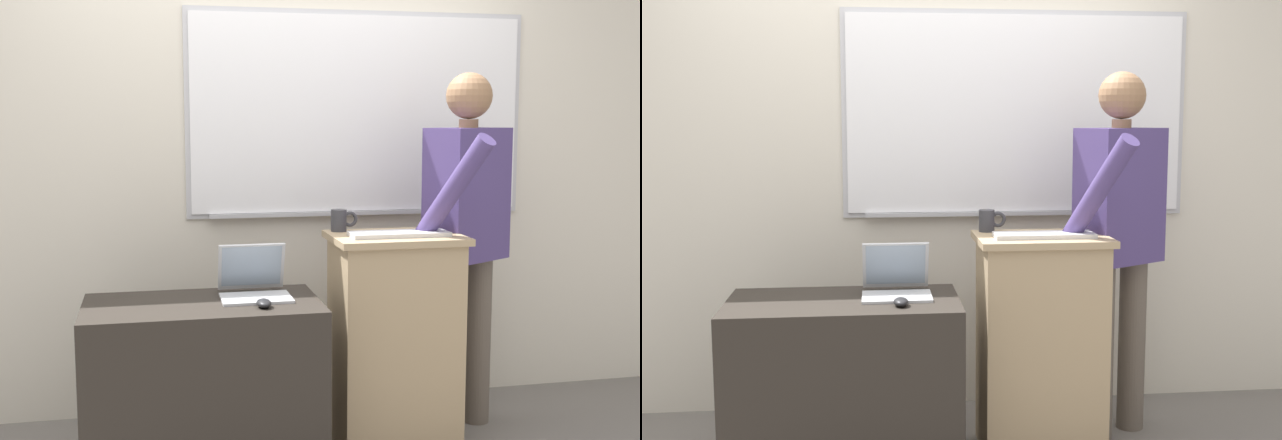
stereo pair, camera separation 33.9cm
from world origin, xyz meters
TOP-DOWN VIEW (x-y plane):
  - back_wall at (0.02, 1.22)m, footprint 6.40×0.17m
  - lectern_podium at (0.50, 0.51)m, footprint 0.58×0.43m
  - side_desk at (-0.37, 0.37)m, footprint 0.97×0.55m
  - person_presenter at (0.90, 0.65)m, footprint 0.58×0.70m
  - laptop at (-0.15, 0.47)m, footprint 0.29×0.30m
  - wireless_keyboard at (0.50, 0.45)m, footprint 0.44×0.15m
  - computer_mouse_by_laptop at (-0.14, 0.24)m, footprint 0.06×0.10m
  - coffee_mug at (0.28, 0.66)m, footprint 0.12×0.07m

SIDE VIEW (x-z plane):
  - side_desk at x=-0.37m, z-range 0.00..0.75m
  - lectern_podium at x=0.50m, z-range 0.00..0.99m
  - computer_mouse_by_laptop at x=-0.14m, z-range 0.75..0.78m
  - laptop at x=-0.15m, z-range 0.70..0.92m
  - person_presenter at x=0.90m, z-range 0.13..1.85m
  - wireless_keyboard at x=0.50m, z-range 0.99..1.01m
  - coffee_mug at x=0.28m, z-range 0.99..1.09m
  - back_wall at x=0.02m, z-range 0.01..2.70m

